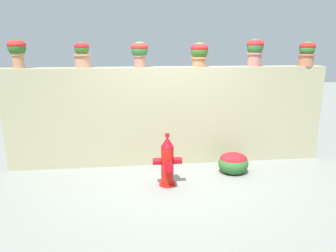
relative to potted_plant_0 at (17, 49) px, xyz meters
The scene contains 10 objects.
ground_plane 3.25m from the potted_plant_0, 20.54° to the right, with size 24.00×24.00×0.00m, color gray.
stone_wall 2.66m from the potted_plant_0, ahead, with size 5.47×0.28×1.69m, color tan.
potted_plant_0 is the anchor object (origin of this frame).
potted_plant_1 0.99m from the potted_plant_0, ahead, with size 0.29×0.29×0.41m.
potted_plant_2 1.92m from the potted_plant_0, ahead, with size 0.29×0.29×0.42m.
potted_plant_3 2.91m from the potted_plant_0, ahead, with size 0.30×0.30×0.40m.
potted_plant_4 3.89m from the potted_plant_0, ahead, with size 0.29×0.29×0.47m.
potted_plant_5 4.81m from the potted_plant_0, ahead, with size 0.29×0.29×0.42m.
fire_hydrant 2.95m from the potted_plant_0, 23.38° to the right, with size 0.43×0.35×0.81m.
flower_bush_left 3.89m from the potted_plant_0, 10.47° to the right, with size 0.49×0.44×0.36m.
Camera 1 is at (-0.65, -4.44, 2.06)m, focal length 33.85 mm.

